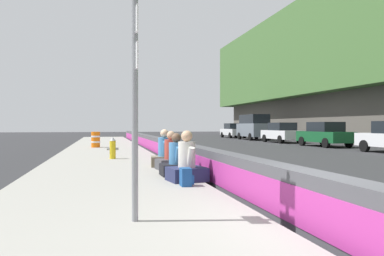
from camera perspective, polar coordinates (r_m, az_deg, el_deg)
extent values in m
plane|color=#2B2B2D|center=(5.38, 19.07, -15.63)|extent=(160.00, 160.00, 0.00)
cube|color=gray|center=(4.58, -11.70, -17.59)|extent=(80.00, 4.40, 0.14)
cube|color=#47474C|center=(5.27, 19.08, -11.19)|extent=(76.00, 0.44, 0.85)
cube|color=#B2338C|center=(5.17, 16.93, -11.91)|extent=(74.48, 0.01, 0.54)
cylinder|color=gray|center=(5.29, -8.73, 5.36)|extent=(0.09, 0.09, 3.60)
cube|color=white|center=(5.47, -8.53, 15.86)|extent=(0.44, 0.02, 0.36)
cube|color=#1956AD|center=(5.47, -8.38, 15.86)|extent=(0.30, 0.01, 0.10)
cube|color=white|center=(5.35, -8.52, 10.70)|extent=(0.44, 0.02, 0.36)
cube|color=#1956AD|center=(5.36, -8.37, 10.70)|extent=(0.30, 0.01, 0.10)
cylinder|color=gold|center=(15.27, -12.04, -3.28)|extent=(0.24, 0.24, 0.72)
cone|color=gray|center=(15.25, -12.04, -1.63)|extent=(0.26, 0.26, 0.16)
cylinder|color=gray|center=(15.27, -11.40, -3.14)|extent=(0.10, 0.12, 0.10)
cylinder|color=gray|center=(15.26, -12.68, -3.15)|extent=(0.10, 0.12, 0.10)
cube|color=#23284C|center=(9.06, -0.80, -7.07)|extent=(0.87, 0.98, 0.33)
cylinder|color=beige|center=(9.01, -0.80, -4.08)|extent=(0.42, 0.42, 0.62)
sphere|color=tan|center=(8.99, -0.80, -1.25)|extent=(0.27, 0.27, 0.27)
cylinder|color=beige|center=(9.23, -1.34, -4.36)|extent=(0.34, 0.19, 0.54)
cylinder|color=beige|center=(8.80, -0.24, -4.59)|extent=(0.34, 0.19, 0.54)
cube|color=black|center=(10.05, -2.43, -6.39)|extent=(0.71, 0.83, 0.31)
cylinder|color=#427FB7|center=(10.00, -2.43, -3.88)|extent=(0.39, 0.39, 0.58)
sphere|color=brown|center=(9.98, -2.43, -1.50)|extent=(0.25, 0.25, 0.25)
cylinder|color=#427FB7|center=(10.22, -2.70, -4.12)|extent=(0.30, 0.14, 0.51)
cylinder|color=#427FB7|center=(9.80, -2.16, -4.31)|extent=(0.30, 0.14, 0.51)
cube|color=#424247|center=(11.39, -3.22, -5.56)|extent=(0.82, 0.93, 0.31)
cylinder|color=#AD3D33|center=(11.35, -3.22, -3.28)|extent=(0.40, 0.40, 0.59)
sphere|color=tan|center=(11.34, -3.22, -1.12)|extent=(0.26, 0.26, 0.26)
cylinder|color=#AD3D33|center=(11.57, -3.57, -3.50)|extent=(0.32, 0.18, 0.52)
cylinder|color=#AD3D33|center=(11.15, -2.86, -3.65)|extent=(0.32, 0.18, 0.52)
cube|color=#706651|center=(12.28, -4.23, -5.10)|extent=(0.83, 0.94, 0.33)
cylinder|color=#427FB7|center=(12.24, -4.23, -2.90)|extent=(0.42, 0.42, 0.62)
sphere|color=beige|center=(12.22, -4.23, -0.83)|extent=(0.27, 0.27, 0.27)
cylinder|color=#427FB7|center=(12.47, -4.29, -3.13)|extent=(0.33, 0.18, 0.54)
cylinder|color=#427FB7|center=(12.01, -4.17, -3.26)|extent=(0.33, 0.18, 0.54)
cube|color=navy|center=(8.30, -0.99, -7.50)|extent=(0.32, 0.22, 0.40)
cube|color=navy|center=(8.34, -0.04, -7.88)|extent=(0.22, 0.06, 0.20)
cylinder|color=orange|center=(23.37, -14.53, -1.72)|extent=(0.52, 0.52, 0.95)
cylinder|color=white|center=(23.36, -14.53, -1.25)|extent=(0.54, 0.54, 0.10)
cylinder|color=white|center=(23.37, -14.53, -2.07)|extent=(0.54, 0.54, 0.10)
cylinder|color=black|center=(22.89, 24.89, -2.50)|extent=(0.66, 0.23, 0.66)
cube|color=#145128|center=(27.44, 19.60, -1.26)|extent=(4.53, 1.88, 0.72)
cube|color=black|center=(27.35, 19.72, 0.18)|extent=(2.23, 1.66, 0.66)
cylinder|color=black|center=(28.20, 16.50, -1.94)|extent=(0.66, 0.23, 0.66)
cylinder|color=black|center=(29.13, 19.41, -1.87)|extent=(0.66, 0.23, 0.66)
cylinder|color=black|center=(25.78, 19.81, -2.17)|extent=(0.66, 0.23, 0.66)
cylinder|color=black|center=(26.80, 22.86, -2.08)|extent=(0.66, 0.23, 0.66)
cube|color=silver|center=(32.72, 13.53, -0.98)|extent=(4.52, 1.86, 0.72)
cube|color=black|center=(32.62, 13.62, 0.23)|extent=(2.22, 1.65, 0.66)
cylinder|color=black|center=(33.63, 11.08, -1.55)|extent=(0.66, 0.23, 0.66)
cylinder|color=black|center=(34.41, 13.69, -1.51)|extent=(0.66, 0.23, 0.66)
cylinder|color=black|center=(31.06, 13.36, -1.72)|extent=(0.66, 0.23, 0.66)
cylinder|color=black|center=(31.89, 16.11, -1.67)|extent=(0.66, 0.23, 0.66)
cube|color=slate|center=(38.34, 9.40, -0.29)|extent=(5.16, 2.12, 1.30)
cube|color=black|center=(38.25, 9.46, 1.36)|extent=(4.15, 1.90, 0.90)
cylinder|color=black|center=(39.57, 7.28, -1.21)|extent=(0.73, 0.24, 0.72)
cylinder|color=black|center=(40.22, 9.82, -1.18)|extent=(0.73, 0.24, 0.72)
cylinder|color=black|center=(36.50, 8.94, -1.35)|extent=(0.73, 0.24, 0.72)
cylinder|color=black|center=(37.20, 11.66, -1.32)|extent=(0.73, 0.24, 0.72)
cube|color=silver|center=(44.30, 6.30, -0.60)|extent=(4.50, 1.80, 0.72)
cube|color=black|center=(44.20, 6.35, 0.29)|extent=(2.20, 1.62, 0.66)
cylinder|color=black|center=(45.39, 4.66, -1.03)|extent=(0.66, 0.22, 0.66)
cylinder|color=black|center=(45.96, 6.71, -1.02)|extent=(0.66, 0.22, 0.66)
cylinder|color=black|center=(42.67, 5.87, -1.13)|extent=(0.66, 0.22, 0.66)
cylinder|color=black|center=(43.27, 8.03, -1.11)|extent=(0.66, 0.22, 0.66)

